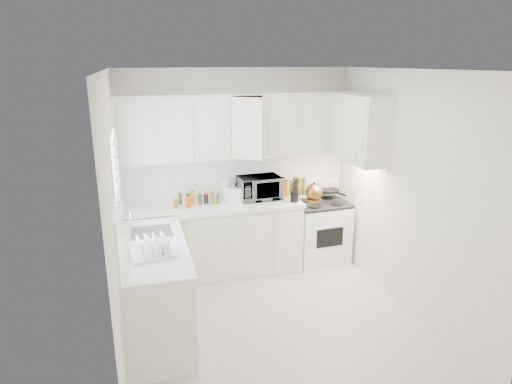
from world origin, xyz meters
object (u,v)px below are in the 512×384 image
object	(u,v)px
stove	(320,224)
rice_cooker	(236,193)
tea_kettle	(314,191)
microwave	(259,185)
dish_rack	(152,245)
utensil_crock	(295,189)

from	to	relation	value
stove	rice_cooker	distance (m)	1.28
tea_kettle	microwave	bearing A→B (deg)	151.96
microwave	rice_cooker	size ratio (longest dim) A/B	2.24
tea_kettle	rice_cooker	size ratio (longest dim) A/B	1.19
microwave	dish_rack	xyz separation A→B (m)	(-1.45, -1.44, -0.08)
microwave	utensil_crock	world-z (taller)	microwave
microwave	stove	bearing A→B (deg)	-9.02
tea_kettle	rice_cooker	distance (m)	1.00
tea_kettle	dish_rack	size ratio (longest dim) A/B	0.74
utensil_crock	dish_rack	xyz separation A→B (m)	(-1.84, -1.19, -0.06)
tea_kettle	dish_rack	bearing A→B (deg)	-158.72
tea_kettle	utensil_crock	bearing A→B (deg)	173.92
microwave	rice_cooker	distance (m)	0.33
stove	microwave	size ratio (longest dim) A/B	2.03
tea_kettle	dish_rack	xyz separation A→B (m)	(-2.11, -1.20, -0.02)
tea_kettle	utensil_crock	xyz separation A→B (m)	(-0.27, -0.01, 0.05)
rice_cooker	utensil_crock	size ratio (longest dim) A/B	0.72
utensil_crock	rice_cooker	bearing A→B (deg)	164.13
microwave	tea_kettle	bearing A→B (deg)	-23.44
tea_kettle	rice_cooker	xyz separation A→B (m)	(-0.99, 0.19, -0.00)
rice_cooker	utensil_crock	distance (m)	0.74
rice_cooker	dish_rack	size ratio (longest dim) A/B	0.62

